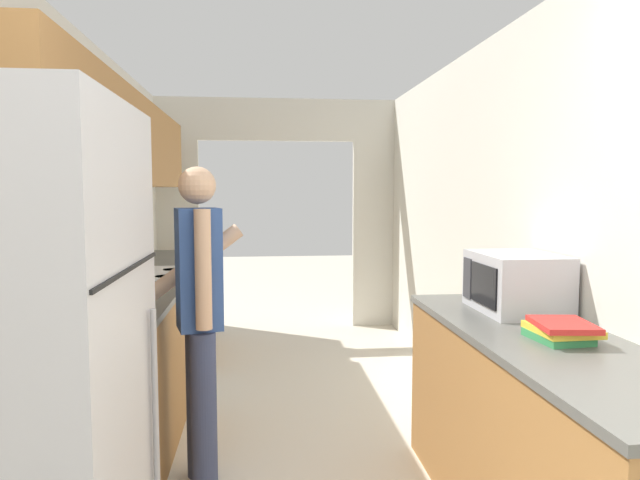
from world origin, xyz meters
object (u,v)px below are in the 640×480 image
book_stack (561,330)px  range_oven (154,332)px  person (200,317)px  microwave (516,283)px  refrigerator (11,401)px

book_stack → range_oven: bearing=133.1°
person → microwave: person is taller
refrigerator → range_oven: size_ratio=1.70×
microwave → refrigerator: bearing=-154.5°
range_oven → book_stack: size_ratio=3.53×
refrigerator → person: size_ratio=1.09×
range_oven → person: person is taller
microwave → book_stack: bearing=-96.8°
refrigerator → book_stack: size_ratio=6.00×
person → book_stack: 1.69m
range_oven → book_stack: bearing=-46.9°
person → book_stack: (1.52, -0.75, 0.08)m
refrigerator → range_oven: 2.57m
refrigerator → microwave: bearing=25.5°
range_oven → person: 1.52m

